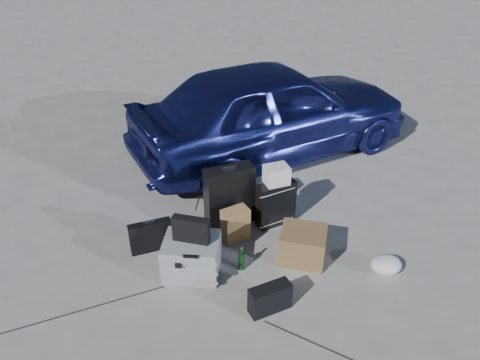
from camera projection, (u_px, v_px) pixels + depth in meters
name	position (u px, v px, depth m)	size (l,w,h in m)	color
ground	(231.00, 266.00, 4.75)	(60.00, 60.00, 0.00)	#A1A09C
car	(273.00, 109.00, 6.46)	(1.60, 3.97, 1.35)	navy
pelican_case	(192.00, 257.00, 4.58)	(0.53, 0.44, 0.39)	#989B9D
laptop_bag	(191.00, 230.00, 4.42)	(0.35, 0.09, 0.27)	black
briefcase	(151.00, 236.00, 4.89)	(0.45, 0.10, 0.35)	black
suitcase_left	(229.00, 196.00, 5.20)	(0.55, 0.20, 0.71)	black
suitcase_right	(276.00, 204.00, 5.24)	(0.44, 0.16, 0.53)	black
white_carton	(277.00, 175.00, 5.06)	(0.26, 0.20, 0.20)	white
duffel_bag	(209.00, 183.00, 5.82)	(0.60, 0.26, 0.30)	black
flat_box_white	(208.00, 170.00, 5.73)	(0.38, 0.28, 0.07)	white
flat_box_black	(207.00, 166.00, 5.70)	(0.26, 0.18, 0.05)	black
kraft_bag	(235.00, 224.00, 5.03)	(0.28, 0.17, 0.38)	#AD744B
cardboard_box	(303.00, 245.00, 4.77)	(0.46, 0.40, 0.34)	brown
plastic_bag	(386.00, 264.00, 4.65)	(0.31, 0.26, 0.17)	silver
messenger_bag	(270.00, 298.00, 4.19)	(0.39, 0.14, 0.27)	black
green_bottle	(242.00, 258.00, 4.65)	(0.07, 0.07, 0.27)	black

